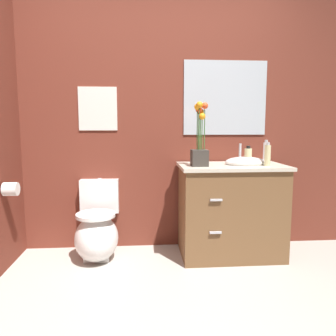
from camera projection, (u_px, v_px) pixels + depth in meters
ground_plane at (171, 336)px, 1.86m from camera, size 8.52×8.52×0.00m
wall_back at (178, 119)px, 3.15m from camera, size 3.98×0.05×2.50m
toilet at (97, 232)px, 2.93m from camera, size 0.38×0.59×0.69m
vanity_cabinet at (231, 209)px, 2.97m from camera, size 0.94×0.56×1.02m
flower_vase at (200, 144)px, 2.80m from camera, size 0.14×0.14×0.55m
soap_bottle at (248, 156)px, 2.92m from camera, size 0.06×0.06×0.17m
lotion_bottle at (268, 155)px, 2.82m from camera, size 0.05×0.05×0.20m
hand_wash_bottle at (266, 152)px, 3.05m from camera, size 0.05×0.05×0.21m
wall_poster at (98, 109)px, 3.05m from camera, size 0.36×0.01×0.40m
wall_mirror at (225, 98)px, 3.13m from camera, size 0.80×0.01×0.70m
toilet_paper_roll at (11, 189)px, 2.63m from camera, size 0.11×0.11×0.11m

